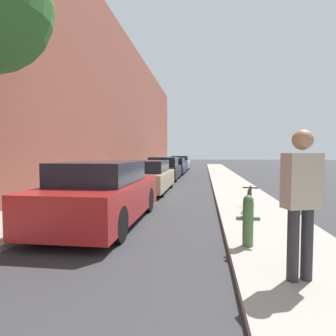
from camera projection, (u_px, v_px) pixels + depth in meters
name	position (u px, v px, depth m)	size (l,w,h in m)	color
ground_plane	(175.00, 185.00, 14.42)	(120.00, 120.00, 0.00)	#333335
sidewalk_left	(121.00, 183.00, 14.79)	(2.00, 52.00, 0.12)	#9E998E
sidewalk_right	(232.00, 185.00, 14.04)	(2.00, 52.00, 0.12)	#9E998E
building_facade_left	(96.00, 91.00, 14.70)	(0.70, 52.00, 9.92)	brown
parked_car_red	(103.00, 194.00, 6.59)	(1.81, 4.44, 1.48)	black
parked_car_champagne	(147.00, 177.00, 12.06)	(1.91, 4.54, 1.36)	black
parked_car_black	(164.00, 169.00, 17.41)	(1.86, 3.96, 1.43)	black
parked_car_navy	(174.00, 166.00, 22.39)	(1.75, 4.55, 1.29)	black
parked_car_silver	(180.00, 163.00, 27.98)	(1.80, 4.02, 1.41)	black
fire_hydrant	(248.00, 220.00, 4.62)	(0.38, 0.18, 0.86)	#47703D
pedestrian	(301.00, 195.00, 3.34)	(0.48, 0.35, 1.84)	#2D2D33
bicycle	(249.00, 197.00, 7.80)	(0.47, 1.45, 0.60)	black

